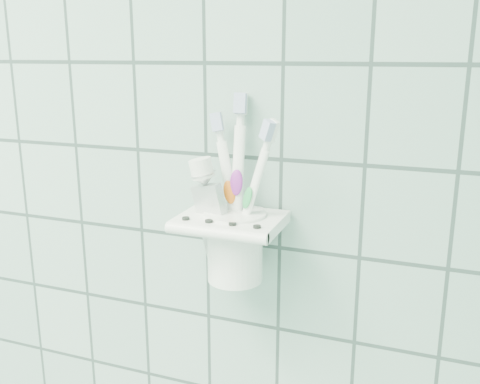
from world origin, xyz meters
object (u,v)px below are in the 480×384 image
at_px(toothbrush_orange, 229,191).
at_px(holder_bracket, 231,222).
at_px(toothbrush_blue, 232,187).
at_px(toothpaste_tube, 225,207).
at_px(toothbrush_pink, 245,195).
at_px(cup, 235,243).

bearing_deg(toothbrush_orange, holder_bracket, -18.41).
distance_m(holder_bracket, toothbrush_blue, 0.04).
distance_m(holder_bracket, toothpaste_tube, 0.02).
xyz_separation_m(holder_bracket, toothbrush_orange, (-0.01, 0.01, 0.03)).
distance_m(toothbrush_pink, toothpaste_tube, 0.03).
distance_m(toothbrush_pink, toothbrush_blue, 0.02).
xyz_separation_m(holder_bracket, toothpaste_tube, (-0.01, 0.00, 0.02)).
relative_size(holder_bracket, cup, 1.40).
xyz_separation_m(holder_bracket, toothbrush_blue, (0.00, -0.00, 0.04)).
xyz_separation_m(holder_bracket, toothbrush_pink, (0.02, 0.00, 0.03)).
relative_size(cup, toothbrush_orange, 0.43).
bearing_deg(holder_bracket, cup, 50.80).
bearing_deg(toothbrush_orange, cup, 2.19).
bearing_deg(toothbrush_pink, toothpaste_tube, 171.50).
bearing_deg(toothbrush_orange, toothbrush_pink, 17.80).
xyz_separation_m(cup, toothbrush_orange, (-0.01, 0.01, 0.06)).
relative_size(toothbrush_pink, toothbrush_orange, 1.00).
height_order(holder_bracket, toothbrush_orange, toothbrush_orange).
height_order(holder_bracket, toothbrush_pink, toothbrush_pink).
distance_m(holder_bracket, toothbrush_orange, 0.04).
height_order(holder_bracket, toothbrush_blue, toothbrush_blue).
relative_size(cup, toothpaste_tube, 0.57).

